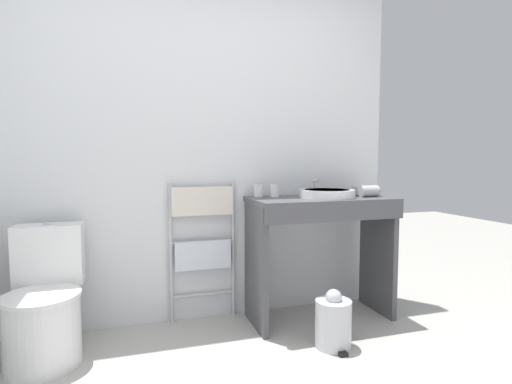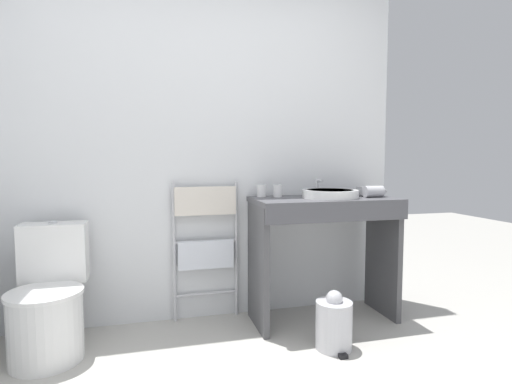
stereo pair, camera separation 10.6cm
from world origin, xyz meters
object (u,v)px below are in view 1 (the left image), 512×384
object	(u,v)px
towel_radiator	(203,232)
cup_near_wall	(258,191)
toilet	(45,307)
sink_basin	(327,193)
cup_near_edge	(275,191)
hair_dryer	(368,191)
trash_bin	(333,322)

from	to	relation	value
towel_radiator	cup_near_wall	xyz separation A→B (m)	(0.40, -0.03, 0.29)
toilet	cup_near_wall	xyz separation A→B (m)	(1.37, 0.26, 0.62)
towel_radiator	sink_basin	size ratio (longest dim) A/B	2.52
sink_basin	cup_near_wall	xyz separation A→B (m)	(-0.45, 0.20, 0.01)
cup_near_edge	hair_dryer	size ratio (longest dim) A/B	0.47
toilet	sink_basin	size ratio (longest dim) A/B	1.96
cup_near_edge	trash_bin	distance (m)	0.98
sink_basin	cup_near_edge	world-z (taller)	cup_near_edge
cup_near_wall	trash_bin	world-z (taller)	cup_near_wall
towel_radiator	cup_near_edge	distance (m)	0.59
hair_dryer	trash_bin	distance (m)	0.99
cup_near_wall	cup_near_edge	bearing A→B (deg)	-20.38
toilet	sink_basin	world-z (taller)	sink_basin
toilet	trash_bin	xyz separation A→B (m)	(1.66, -0.36, -0.15)
sink_basin	cup_near_wall	distance (m)	0.49
cup_near_wall	cup_near_edge	size ratio (longest dim) A/B	0.98
cup_near_edge	hair_dryer	bearing A→B (deg)	-15.19
toilet	towel_radiator	bearing A→B (deg)	16.99
towel_radiator	hair_dryer	bearing A→B (deg)	-12.23
towel_radiator	trash_bin	bearing A→B (deg)	-43.53
towel_radiator	hair_dryer	distance (m)	1.24
toilet	towel_radiator	xyz separation A→B (m)	(0.97, 0.30, 0.33)
towel_radiator	toilet	bearing A→B (deg)	-163.01
trash_bin	toilet	bearing A→B (deg)	167.87
sink_basin	cup_near_wall	size ratio (longest dim) A/B	4.51
sink_basin	cup_near_edge	xyz separation A→B (m)	(-0.34, 0.16, 0.01)
toilet	trash_bin	bearing A→B (deg)	-12.13
toilet	cup_near_wall	bearing A→B (deg)	10.87
towel_radiator	hair_dryer	world-z (taller)	towel_radiator
toilet	cup_near_edge	size ratio (longest dim) A/B	8.62
toilet	cup_near_wall	distance (m)	1.53
toilet	hair_dryer	distance (m)	2.23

